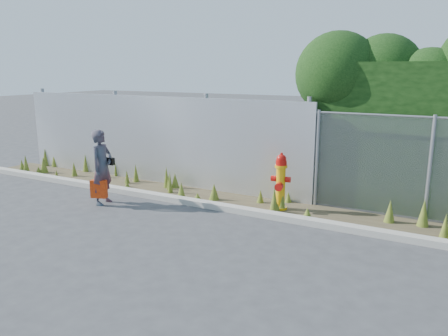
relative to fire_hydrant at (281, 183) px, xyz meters
name	(u,v)px	position (x,y,z in m)	size (l,w,h in m)	color
ground	(200,245)	(-0.50, -2.36, -0.59)	(80.00, 80.00, 0.00)	#3A3A3C
curb	(246,211)	(-0.50, -0.56, -0.53)	(16.00, 0.22, 0.12)	#A29E92
weed_strip	(215,191)	(-1.62, 0.11, -0.43)	(16.00, 1.33, 0.54)	#443927
corrugated_fence	(152,140)	(-3.75, 0.65, 0.52)	(8.50, 0.21, 2.30)	#BBBDC3
fire_hydrant	(281,183)	(0.00, 0.00, 0.00)	(0.41, 0.36, 1.21)	#DFA30B
woman	(102,167)	(-3.53, -1.39, 0.22)	(0.59, 0.39, 1.62)	#105968
red_tote_bag	(99,189)	(-3.52, -1.54, -0.22)	(0.35, 0.13, 0.45)	#AB2009
black_shoulder_bag	(110,161)	(-3.46, -1.23, 0.33)	(0.21, 0.09, 0.16)	black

